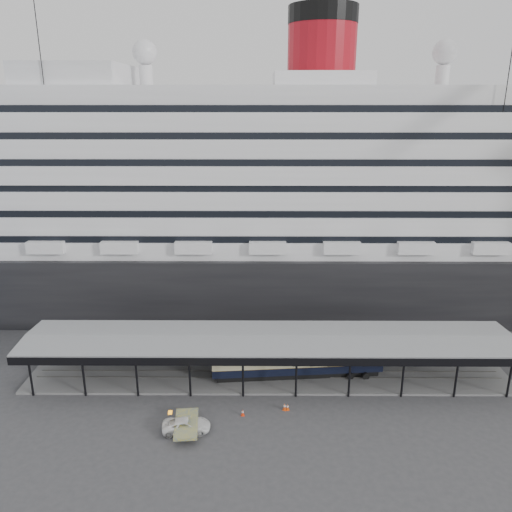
# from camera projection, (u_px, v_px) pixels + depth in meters

# --- Properties ---
(ground) EXTENTS (200.00, 200.00, 0.00)m
(ground) POSITION_uv_depth(u_px,v_px,m) (270.00, 401.00, 53.88)
(ground) COLOR #373739
(ground) RESTS_ON ground
(cruise_ship) EXTENTS (130.00, 30.00, 43.90)m
(cruise_ship) POSITION_uv_depth(u_px,v_px,m) (267.00, 184.00, 78.86)
(cruise_ship) COLOR black
(cruise_ship) RESTS_ON ground
(platform_canopy) EXTENTS (56.00, 9.18, 5.30)m
(platform_canopy) POSITION_uv_depth(u_px,v_px,m) (269.00, 358.00, 57.94)
(platform_canopy) COLOR slate
(platform_canopy) RESTS_ON ground
(port_truck) EXTENTS (4.86, 2.57, 1.30)m
(port_truck) POSITION_uv_depth(u_px,v_px,m) (186.00, 425.00, 48.80)
(port_truck) COLOR white
(port_truck) RESTS_ON ground
(pullman_carriage) EXTENTS (19.92, 4.23, 19.42)m
(pullman_carriage) POSITION_uv_depth(u_px,v_px,m) (297.00, 358.00, 57.91)
(pullman_carriage) COLOR black
(pullman_carriage) RESTS_ON ground
(traffic_cone_left) EXTENTS (0.41, 0.41, 0.70)m
(traffic_cone_left) POSITION_uv_depth(u_px,v_px,m) (243.00, 412.00, 51.30)
(traffic_cone_left) COLOR red
(traffic_cone_left) RESTS_ON ground
(traffic_cone_mid) EXTENTS (0.53, 0.53, 0.78)m
(traffic_cone_mid) POSITION_uv_depth(u_px,v_px,m) (285.00, 407.00, 52.21)
(traffic_cone_mid) COLOR #D8420C
(traffic_cone_mid) RESTS_ON ground
(traffic_cone_right) EXTENTS (0.40, 0.40, 0.70)m
(traffic_cone_right) POSITION_uv_depth(u_px,v_px,m) (288.00, 407.00, 52.21)
(traffic_cone_right) COLOR #E74D0C
(traffic_cone_right) RESTS_ON ground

